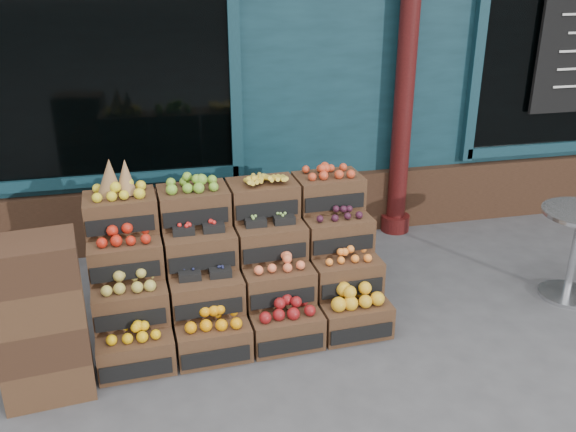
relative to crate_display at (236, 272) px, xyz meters
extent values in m
plane|color=#404043|center=(0.58, -0.78, -0.40)|extent=(60.00, 60.00, 0.00)
cube|color=#102F39|center=(0.58, 1.47, 1.10)|extent=(12.00, 0.12, 3.00)
cube|color=#331F14|center=(0.58, 1.40, -0.10)|extent=(12.00, 0.18, 0.60)
cube|color=black|center=(-1.02, 1.40, 1.35)|extent=(2.40, 0.06, 2.00)
cylinder|color=#3D0E0E|center=(1.78, 1.27, 1.20)|extent=(0.18, 0.18, 3.20)
cube|color=#442C1B|center=(-0.76, -0.46, -0.27)|extent=(0.52, 0.38, 0.25)
cube|color=black|center=(-0.75, -0.65, -0.30)|extent=(0.46, 0.04, 0.11)
cube|color=gold|center=(-0.76, -0.46, -0.11)|extent=(0.42, 0.29, 0.08)
cube|color=#442C1B|center=(-0.23, -0.43, -0.27)|extent=(0.52, 0.38, 0.25)
cube|color=black|center=(-0.22, -0.62, -0.30)|extent=(0.46, 0.04, 0.11)
cube|color=orange|center=(-0.23, -0.43, -0.10)|extent=(0.42, 0.29, 0.09)
cube|color=#442C1B|center=(0.29, -0.40, -0.27)|extent=(0.52, 0.38, 0.25)
cube|color=black|center=(0.30, -0.59, -0.30)|extent=(0.46, 0.04, 0.11)
cube|color=maroon|center=(0.29, -0.40, -0.10)|extent=(0.42, 0.29, 0.10)
cube|color=#442C1B|center=(0.81, -0.38, -0.27)|extent=(0.52, 0.38, 0.25)
cube|color=black|center=(0.82, -0.56, -0.30)|extent=(0.46, 0.04, 0.11)
cube|color=gold|center=(0.81, -0.38, -0.09)|extent=(0.42, 0.29, 0.12)
cube|color=#442C1B|center=(-0.77, -0.25, -0.02)|extent=(0.52, 0.38, 0.25)
cube|color=black|center=(-0.76, -0.43, -0.05)|extent=(0.46, 0.04, 0.11)
cube|color=#AB9A40|center=(-0.77, -0.25, 0.15)|extent=(0.42, 0.29, 0.09)
cube|color=#442C1B|center=(-0.24, -0.22, -0.02)|extent=(0.52, 0.38, 0.25)
cube|color=black|center=(-0.24, -0.41, -0.05)|extent=(0.46, 0.04, 0.11)
cube|color=#1A1D3E|center=(-0.24, -0.22, 0.12)|extent=(0.42, 0.29, 0.03)
cube|color=#442C1B|center=(0.28, -0.19, -0.02)|extent=(0.52, 0.38, 0.25)
cube|color=black|center=(0.29, -0.38, -0.05)|extent=(0.46, 0.04, 0.11)
cube|color=#EF6C41|center=(0.28, -0.19, 0.14)|extent=(0.42, 0.29, 0.08)
cube|color=#442C1B|center=(0.80, -0.16, -0.02)|extent=(0.52, 0.38, 0.25)
cube|color=black|center=(0.81, -0.35, -0.05)|extent=(0.46, 0.04, 0.11)
cube|color=orange|center=(0.80, -0.16, 0.14)|extent=(0.42, 0.29, 0.07)
cube|color=#442C1B|center=(-0.78, -0.03, 0.23)|extent=(0.52, 0.38, 0.25)
cube|color=black|center=(-0.77, -0.22, 0.20)|extent=(0.46, 0.04, 0.11)
cube|color=#B21F10|center=(-0.78, -0.03, 0.40)|extent=(0.42, 0.29, 0.09)
cube|color=#442C1B|center=(-0.26, -0.01, 0.23)|extent=(0.52, 0.38, 0.25)
cube|color=black|center=(-0.25, -0.19, 0.20)|extent=(0.46, 0.04, 0.11)
cube|color=red|center=(-0.26, -0.01, 0.37)|extent=(0.42, 0.29, 0.03)
cube|color=#442C1B|center=(0.27, 0.02, 0.23)|extent=(0.52, 0.38, 0.25)
cube|color=black|center=(0.28, -0.16, 0.20)|extent=(0.46, 0.04, 0.11)
cube|color=#7FAA4F|center=(0.27, 0.02, 0.37)|extent=(0.42, 0.29, 0.03)
cube|color=#442C1B|center=(0.79, 0.05, 0.23)|extent=(0.52, 0.38, 0.25)
cube|color=black|center=(0.80, -0.14, 0.20)|extent=(0.46, 0.04, 0.11)
cube|color=#321221|center=(0.79, 0.05, 0.39)|extent=(0.42, 0.29, 0.06)
cube|color=#442C1B|center=(-0.79, 0.18, 0.48)|extent=(0.52, 0.38, 0.25)
cube|color=black|center=(-0.78, -0.01, 0.46)|extent=(0.46, 0.04, 0.11)
cube|color=gold|center=(-0.79, 0.18, 0.65)|extent=(0.42, 0.29, 0.09)
cube|color=#442C1B|center=(-0.27, 0.21, 0.48)|extent=(0.52, 0.38, 0.25)
cube|color=black|center=(-0.26, 0.02, 0.46)|extent=(0.46, 0.04, 0.11)
cube|color=#6FA52E|center=(-0.27, 0.21, 0.65)|extent=(0.42, 0.29, 0.09)
cube|color=#442C1B|center=(0.26, 0.23, 0.48)|extent=(0.52, 0.38, 0.25)
cube|color=black|center=(0.27, 0.05, 0.46)|extent=(0.46, 0.04, 0.11)
cube|color=yellow|center=(0.26, 0.23, 0.65)|extent=(0.42, 0.29, 0.08)
cube|color=#442C1B|center=(0.78, 0.26, 0.48)|extent=(0.52, 0.38, 0.25)
cube|color=black|center=(0.79, 0.08, 0.46)|extent=(0.46, 0.04, 0.11)
cube|color=#C43E1F|center=(0.78, 0.26, 0.65)|extent=(0.42, 0.29, 0.07)
cube|color=#331F14|center=(0.02, -0.21, -0.27)|extent=(2.09, 0.46, 0.25)
cube|color=#331F14|center=(0.01, 0.01, -0.15)|extent=(2.09, 0.46, 0.50)
cube|color=#331F14|center=(-0.01, 0.22, -0.02)|extent=(2.09, 0.46, 0.76)
cone|color=olive|center=(-0.84, 0.18, 0.75)|extent=(0.17, 0.17, 0.29)
cone|color=olive|center=(-0.73, 0.22, 0.73)|extent=(0.16, 0.16, 0.25)
cube|color=#442C1B|center=(-1.29, -0.61, -0.27)|extent=(0.57, 0.43, 0.27)
cube|color=#331F14|center=(-1.29, -0.61, 0.00)|extent=(0.57, 0.43, 0.27)
cube|color=#442C1B|center=(-1.29, -0.61, 0.27)|extent=(0.57, 0.43, 0.27)
cube|color=#331F14|center=(-1.29, -0.61, 0.54)|extent=(0.57, 0.43, 0.27)
cylinder|color=#ADAFB4|center=(2.67, -0.26, -0.39)|extent=(0.44, 0.44, 0.03)
cylinder|color=#ADAFB4|center=(2.67, -0.26, -0.03)|extent=(0.06, 0.06, 0.72)
imported|color=#154A22|center=(-1.08, 2.07, 0.51)|extent=(0.77, 0.63, 1.83)
camera|label=1|loc=(-0.54, -4.21, 2.28)|focal=40.00mm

